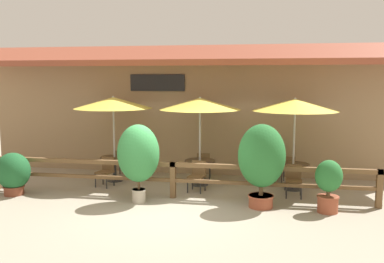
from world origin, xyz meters
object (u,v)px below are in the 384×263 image
Objects in this scene: chair_far_streetside at (294,179)px; chair_near_streetside at (106,170)px; chair_middle_wallside at (204,165)px; potted_plant_tall_tropical at (329,183)px; dining_table_near at (115,162)px; patio_umbrella_middle at (200,104)px; chair_far_wallside at (289,168)px; potted_plant_entrance_palm at (138,155)px; dining_table_far at (293,169)px; patio_umbrella_near at (113,103)px; patio_umbrella_far at (295,105)px; chair_near_wallside at (123,162)px; chair_middle_streetside at (197,175)px; dining_table_middle at (200,165)px; potted_plant_corner_fern at (262,159)px; potted_plant_broad_leaf at (270,158)px; potted_plant_small_flowering at (13,173)px.

chair_near_streetside is at bearing 179.57° from chair_far_streetside.
chair_middle_wallside and chair_far_streetside have the same top height.
chair_far_streetside is (2.66, -1.49, 0.00)m from chair_middle_wallside.
potted_plant_tall_tropical is at bearing -58.82° from chair_far_streetside.
patio_umbrella_middle is at bearing -1.13° from dining_table_near.
chair_near_streetside is (-0.03, -0.67, -0.12)m from dining_table_near.
chair_far_streetside is at bearing 119.73° from potted_plant_tall_tropical.
dining_table_near is at bearing 17.63° from chair_far_wallside.
chair_near_streetside is 2.18m from potted_plant_entrance_palm.
dining_table_far is (2.68, -0.77, 0.12)m from chair_middle_wallside.
chair_near_streetside is at bearing -92.34° from patio_umbrella_near.
dining_table_far is (-0.00, -0.00, -1.81)m from patio_umbrella_far.
chair_middle_streetside is at bearing 151.51° from chair_near_wallside.
dining_table_near is 2.66m from dining_table_middle.
patio_umbrella_middle is 4.31m from potted_plant_tall_tropical.
chair_middle_streetside is 2.90m from chair_far_wallside.
potted_plant_corner_fern is at bearing 2.44° from potted_plant_entrance_palm.
chair_middle_streetside is 0.41× the size of potted_plant_corner_fern.
chair_middle_streetside is (2.68, -1.42, 0.00)m from chair_near_wallside.
patio_umbrella_middle is at bearing 164.98° from chair_far_streetside.
patio_umbrella_middle reaches higher than dining_table_near.
chair_middle_streetside is 1.00× the size of chair_middle_wallside.
potted_plant_broad_leaf reaches higher than dining_table_far.
dining_table_far is 2.10m from potted_plant_tall_tropical.
potted_plant_broad_leaf reaches higher than chair_near_wallside.
potted_plant_broad_leaf is at bearing 23.53° from potted_plant_small_flowering.
patio_umbrella_middle is at bearing 104.18° from chair_middle_streetside.
chair_middle_wallside is 0.95× the size of dining_table_far.
patio_umbrella_near is at bearing 172.48° from chair_far_streetside.
dining_table_near is 5.39m from chair_far_streetside.
patio_umbrella_middle is (2.64, -0.72, 1.93)m from chair_near_wallside.
patio_umbrella_far reaches higher than chair_middle_streetside.
patio_umbrella_far is 1.31× the size of potted_plant_entrance_palm.
potted_plant_corner_fern is (1.82, -2.62, 0.74)m from chair_middle_wallside.
chair_middle_streetside is 0.95× the size of dining_table_far.
potted_plant_broad_leaf is at bearing 51.98° from chair_middle_streetside.
potted_plant_small_flowering is 0.95× the size of potted_plant_broad_leaf.
chair_middle_wallside is (2.67, 0.65, -0.12)m from dining_table_near.
potted_plant_small_flowering is at bearing -179.75° from potted_plant_corner_fern.
potted_plant_broad_leaf reaches higher than chair_middle_wallside.
chair_middle_wallside is at bearing 163.86° from patio_umbrella_far.
chair_near_wallside is 1.00× the size of chair_far_streetside.
chair_middle_wallside is 2.06m from potted_plant_broad_leaf.
dining_table_middle is at bearing 58.80° from potted_plant_entrance_palm.
potted_plant_corner_fern is at bearing -125.29° from chair_far_streetside.
dining_table_far is at bearing 107.43° from chair_far_wallside.
dining_table_near is 4.93m from potted_plant_corner_fern.
potted_plant_small_flowering is (-2.16, -2.66, 0.14)m from chair_near_wallside.
chair_far_wallside is at bearing 35.08° from potted_plant_entrance_palm.
potted_plant_entrance_palm is at bearing -136.75° from potted_plant_broad_leaf.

